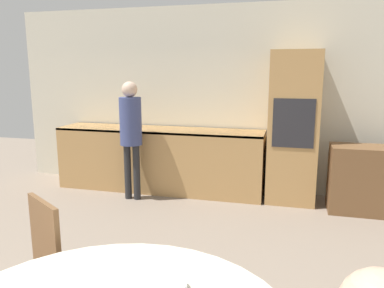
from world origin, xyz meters
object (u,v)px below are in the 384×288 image
(chair_far_left, at_px, (33,277))
(person_standing, at_px, (131,127))
(oven_unit, at_px, (293,128))
(sideboard, at_px, (374,180))
(bowl_centre, at_px, (171,286))

(chair_far_left, relative_size, person_standing, 0.62)
(oven_unit, bearing_deg, sideboard, -13.01)
(sideboard, height_order, person_standing, person_standing)
(oven_unit, bearing_deg, chair_far_left, -113.53)
(sideboard, distance_m, person_standing, 3.08)
(oven_unit, relative_size, sideboard, 1.92)
(person_standing, height_order, bowl_centre, person_standing)
(sideboard, height_order, chair_far_left, chair_far_left)
(chair_far_left, xyz_separation_m, person_standing, (-0.62, 2.80, 0.45))
(bowl_centre, bearing_deg, person_standing, 116.64)
(oven_unit, height_order, chair_far_left, oven_unit)
(oven_unit, relative_size, person_standing, 1.25)
(oven_unit, relative_size, bowl_centre, 13.86)
(oven_unit, distance_m, bowl_centre, 3.61)
(sideboard, xyz_separation_m, bowl_centre, (-1.47, -3.35, 0.39))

